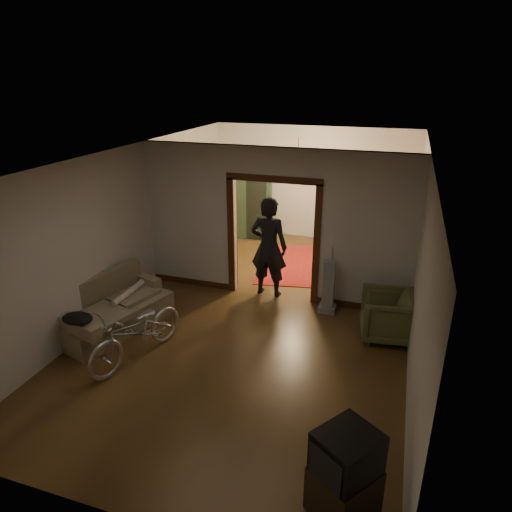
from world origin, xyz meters
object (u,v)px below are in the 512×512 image
at_px(armchair, 388,316).
at_px(locker, 252,200).
at_px(sofa, 113,304).
at_px(person, 269,247).
at_px(desk, 346,230).
at_px(bicycle, 137,332).

bearing_deg(armchair, locker, -145.49).
relative_size(sofa, armchair, 2.26).
height_order(person, desk, person).
relative_size(armchair, desk, 0.76).
distance_m(sofa, desk, 5.95).
xyz_separation_m(bicycle, desk, (2.25, 5.73, -0.04)).
relative_size(sofa, locker, 1.00).
height_order(armchair, desk, desk).
distance_m(armchair, locker, 5.41).
distance_m(sofa, locker, 5.17).
xyz_separation_m(armchair, desk, (-1.20, 3.96, 0.03)).
relative_size(sofa, person, 0.99).
relative_size(sofa, desk, 1.71).
bearing_deg(desk, bicycle, -112.97).
height_order(bicycle, locker, locker).
bearing_deg(locker, sofa, -108.10).
height_order(armchair, person, person).
bearing_deg(bicycle, armchair, 42.86).
height_order(bicycle, desk, bicycle).
relative_size(bicycle, desk, 1.55).
distance_m(bicycle, desk, 6.16).
height_order(bicycle, armchair, bicycle).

